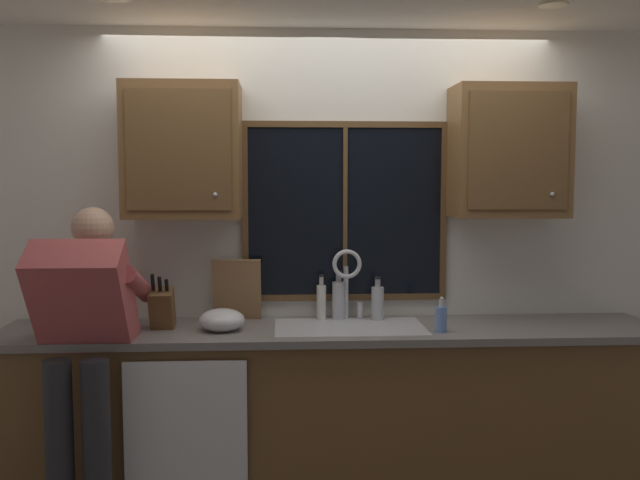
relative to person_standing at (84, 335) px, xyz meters
The scene contains 23 objects.
back_wall 1.43m from the person_standing, 29.14° to the left, with size 5.87×0.12×2.55m, color silver.
ceiling_downlight_right 2.76m from the person_standing, ahead, with size 0.14×0.14×0.01m, color #FFEAB2.
window_glass 1.55m from the person_standing, 24.99° to the left, with size 1.10×0.02×0.95m, color black.
window_frame_top 1.79m from the person_standing, 24.63° to the left, with size 1.17×0.02×0.04m, color brown.
window_frame_bottom 1.45m from the person_standing, 24.63° to the left, with size 1.17×0.02×0.04m, color brown.
window_frame_left 1.11m from the person_standing, 38.93° to the left, with size 0.04×0.02×0.95m, color brown.
window_frame_right 2.05m from the person_standing, 17.75° to the left, with size 0.04×0.02×0.95m, color brown.
window_mullion_center 1.55m from the person_standing, 24.56° to the left, with size 0.02×0.02×0.95m, color brown.
lower_cabinet_run 1.37m from the person_standing, 15.13° to the left, with size 3.47×0.58×0.88m, color brown.
countertop 1.26m from the person_standing, 14.25° to the left, with size 3.53×0.62×0.04m, color slate.
dishwasher_front 0.70m from the person_standing, ahead, with size 0.60×0.02×0.74m, color white.
upper_cabinet_left 1.09m from the person_standing, 46.65° to the left, with size 0.61×0.36×0.72m.
upper_cabinet_right 2.42m from the person_standing, 11.56° to the left, with size 0.61×0.36×0.72m.
sink 1.36m from the person_standing, 13.69° to the left, with size 0.80×0.46×0.21m.
faucet 1.43m from the person_standing, 20.74° to the left, with size 0.18×0.09×0.40m.
person_standing is the anchor object (origin of this frame).
knife_block 0.46m from the person_standing, 45.63° to the left, with size 0.12×0.18×0.32m.
cutting_board 0.89m from the person_standing, 37.37° to the left, with size 0.27×0.02×0.35m, color #997047.
mixing_bowl 0.69m from the person_standing, 23.60° to the left, with size 0.24×0.24×0.12m, color silver.
soap_dispenser 1.78m from the person_standing, ahead, with size 0.06×0.07×0.19m.
bottle_green_glass 1.57m from the person_standing, 18.44° to the left, with size 0.07×0.07×0.24m.
bottle_tall_clear 1.38m from the person_standing, 22.49° to the left, with size 0.07×0.07×0.28m.
bottle_amber_small 1.28m from the person_standing, 23.90° to the left, with size 0.05×0.05×0.26m.
Camera 1 is at (-0.27, -3.93, 1.71)m, focal length 38.76 mm.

